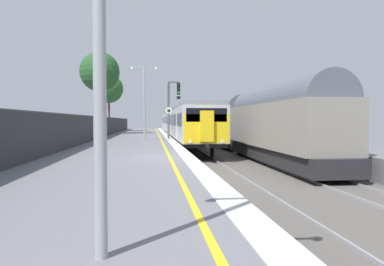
{
  "coord_description": "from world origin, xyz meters",
  "views": [
    {
      "loc": [
        -1.07,
        -14.62,
        1.48
      ],
      "look_at": [
        1.3,
        6.0,
        0.76
      ],
      "focal_mm": 32.82,
      "sensor_mm": 36.0,
      "label": 1
    }
  ],
  "objects_px": {
    "commuter_train_at_platform": "(180,123)",
    "signal_gantry": "(172,103)",
    "freight_train_adjacent_track": "(226,121)",
    "speed_limit_sign": "(169,119)",
    "background_tree_left": "(100,73)",
    "platform_lamp_mid": "(144,96)",
    "background_tree_centre": "(108,90)"
  },
  "relations": [
    {
      "from": "speed_limit_sign",
      "to": "signal_gantry",
      "type": "bearing_deg",
      "value": 81.46
    },
    {
      "from": "background_tree_left",
      "to": "background_tree_centre",
      "type": "bearing_deg",
      "value": 92.19
    },
    {
      "from": "freight_train_adjacent_track",
      "to": "speed_limit_sign",
      "type": "xyz_separation_m",
      "value": [
        -5.85,
        -6.21,
        0.18
      ]
    },
    {
      "from": "speed_limit_sign",
      "to": "background_tree_left",
      "type": "distance_m",
      "value": 15.42
    },
    {
      "from": "signal_gantry",
      "to": "background_tree_centre",
      "type": "height_order",
      "value": "background_tree_centre"
    },
    {
      "from": "background_tree_left",
      "to": "background_tree_centre",
      "type": "xyz_separation_m",
      "value": [
        -0.41,
        10.61,
        -0.86
      ]
    },
    {
      "from": "speed_limit_sign",
      "to": "background_tree_left",
      "type": "height_order",
      "value": "background_tree_left"
    },
    {
      "from": "commuter_train_at_platform",
      "to": "background_tree_centre",
      "type": "xyz_separation_m",
      "value": [
        -9.24,
        11.08,
        4.61
      ]
    },
    {
      "from": "commuter_train_at_platform",
      "to": "signal_gantry",
      "type": "relative_size",
      "value": 8.18
    },
    {
      "from": "commuter_train_at_platform",
      "to": "background_tree_centre",
      "type": "bearing_deg",
      "value": 129.82
    },
    {
      "from": "signal_gantry",
      "to": "speed_limit_sign",
      "type": "height_order",
      "value": "signal_gantry"
    },
    {
      "from": "signal_gantry",
      "to": "background_tree_centre",
      "type": "distance_m",
      "value": 22.43
    },
    {
      "from": "signal_gantry",
      "to": "speed_limit_sign",
      "type": "relative_size",
      "value": 1.87
    },
    {
      "from": "signal_gantry",
      "to": "platform_lamp_mid",
      "type": "height_order",
      "value": "platform_lamp_mid"
    },
    {
      "from": "signal_gantry",
      "to": "speed_limit_sign",
      "type": "bearing_deg",
      "value": -98.54
    },
    {
      "from": "commuter_train_at_platform",
      "to": "background_tree_centre",
      "type": "distance_m",
      "value": 15.15
    },
    {
      "from": "platform_lamp_mid",
      "to": "background_tree_left",
      "type": "xyz_separation_m",
      "value": [
        -5.12,
        13.1,
        3.42
      ]
    },
    {
      "from": "freight_train_adjacent_track",
      "to": "background_tree_centre",
      "type": "distance_m",
      "value": 22.13
    },
    {
      "from": "platform_lamp_mid",
      "to": "background_tree_centre",
      "type": "bearing_deg",
      "value": 103.12
    },
    {
      "from": "speed_limit_sign",
      "to": "background_tree_centre",
      "type": "distance_m",
      "value": 24.88
    },
    {
      "from": "platform_lamp_mid",
      "to": "background_tree_left",
      "type": "relative_size",
      "value": 0.62
    },
    {
      "from": "freight_train_adjacent_track",
      "to": "speed_limit_sign",
      "type": "bearing_deg",
      "value": -133.31
    },
    {
      "from": "speed_limit_sign",
      "to": "commuter_train_at_platform",
      "type": "bearing_deg",
      "value": 81.46
    },
    {
      "from": "speed_limit_sign",
      "to": "background_tree_centre",
      "type": "xyz_separation_m",
      "value": [
        -7.39,
        23.37,
        4.24
      ]
    },
    {
      "from": "commuter_train_at_platform",
      "to": "signal_gantry",
      "type": "xyz_separation_m",
      "value": [
        -1.47,
        -9.76,
        1.74
      ]
    },
    {
      "from": "freight_train_adjacent_track",
      "to": "background_tree_centre",
      "type": "relative_size",
      "value": 5.23
    },
    {
      "from": "platform_lamp_mid",
      "to": "background_tree_left",
      "type": "bearing_deg",
      "value": 111.36
    },
    {
      "from": "freight_train_adjacent_track",
      "to": "speed_limit_sign",
      "type": "distance_m",
      "value": 8.53
    },
    {
      "from": "background_tree_left",
      "to": "commuter_train_at_platform",
      "type": "bearing_deg",
      "value": -3.04
    },
    {
      "from": "freight_train_adjacent_track",
      "to": "signal_gantry",
      "type": "relative_size",
      "value": 8.74
    },
    {
      "from": "commuter_train_at_platform",
      "to": "signal_gantry",
      "type": "distance_m",
      "value": 10.03
    },
    {
      "from": "freight_train_adjacent_track",
      "to": "platform_lamp_mid",
      "type": "bearing_deg",
      "value": -139.69
    }
  ]
}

